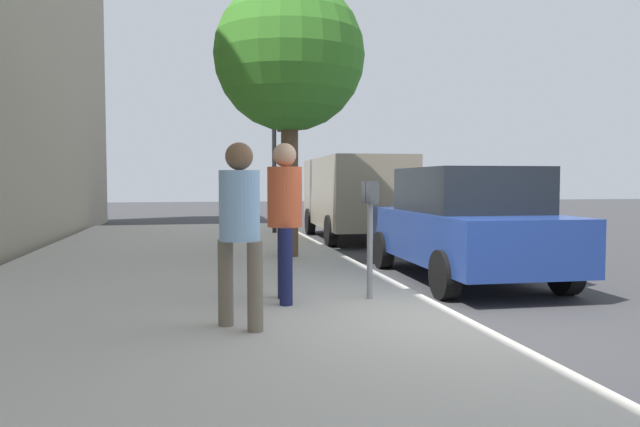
{
  "coord_description": "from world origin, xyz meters",
  "views": [
    {
      "loc": [
        -5.85,
        2.71,
        1.56
      ],
      "look_at": [
        1.47,
        1.22,
        1.15
      ],
      "focal_mm": 33.18,
      "sensor_mm": 36.0,
      "label": 1
    }
  ],
  "objects_px": {
    "parked_van_far": "(354,193)",
    "pedestrian_bystander": "(240,219)",
    "street_tree": "(289,57)",
    "parked_sedan_near": "(464,224)",
    "parking_meter": "(370,214)",
    "pedestrian_at_meter": "(285,207)",
    "traffic_signal": "(278,144)"
  },
  "relations": [
    {
      "from": "pedestrian_bystander",
      "to": "parked_van_far",
      "type": "height_order",
      "value": "parked_van_far"
    },
    {
      "from": "pedestrian_bystander",
      "to": "parked_van_far",
      "type": "xyz_separation_m",
      "value": [
        9.69,
        -3.69,
        0.06
      ]
    },
    {
      "from": "pedestrian_bystander",
      "to": "pedestrian_at_meter",
      "type": "bearing_deg",
      "value": 20.46
    },
    {
      "from": "pedestrian_at_meter",
      "to": "traffic_signal",
      "type": "distance_m",
      "value": 9.48
    },
    {
      "from": "parking_meter",
      "to": "pedestrian_bystander",
      "type": "distance_m",
      "value": 1.99
    },
    {
      "from": "street_tree",
      "to": "parked_van_far",
      "type": "bearing_deg",
      "value": -28.85
    },
    {
      "from": "parking_meter",
      "to": "parked_van_far",
      "type": "distance_m",
      "value": 8.8
    },
    {
      "from": "street_tree",
      "to": "traffic_signal",
      "type": "relative_size",
      "value": 1.43
    },
    {
      "from": "pedestrian_bystander",
      "to": "street_tree",
      "type": "xyz_separation_m",
      "value": [
        5.32,
        -1.28,
        2.66
      ]
    },
    {
      "from": "pedestrian_bystander",
      "to": "parked_van_far",
      "type": "bearing_deg",
      "value": 26.72
    },
    {
      "from": "parking_meter",
      "to": "parked_van_far",
      "type": "height_order",
      "value": "parked_van_far"
    },
    {
      "from": "pedestrian_at_meter",
      "to": "traffic_signal",
      "type": "xyz_separation_m",
      "value": [
        9.32,
        -1.14,
        1.32
      ]
    },
    {
      "from": "pedestrian_bystander",
      "to": "parked_sedan_near",
      "type": "height_order",
      "value": "pedestrian_bystander"
    },
    {
      "from": "pedestrian_bystander",
      "to": "traffic_signal",
      "type": "height_order",
      "value": "traffic_signal"
    },
    {
      "from": "pedestrian_at_meter",
      "to": "parked_sedan_near",
      "type": "relative_size",
      "value": 0.42
    },
    {
      "from": "pedestrian_at_meter",
      "to": "pedestrian_bystander",
      "type": "relative_size",
      "value": 1.04
    },
    {
      "from": "parked_van_far",
      "to": "pedestrian_bystander",
      "type": "bearing_deg",
      "value": 159.15
    },
    {
      "from": "parking_meter",
      "to": "traffic_signal",
      "type": "distance_m",
      "value": 9.45
    },
    {
      "from": "pedestrian_at_meter",
      "to": "traffic_signal",
      "type": "height_order",
      "value": "traffic_signal"
    },
    {
      "from": "parked_sedan_near",
      "to": "traffic_signal",
      "type": "height_order",
      "value": "traffic_signal"
    },
    {
      "from": "parked_van_far",
      "to": "traffic_signal",
      "type": "bearing_deg",
      "value": 67.85
    },
    {
      "from": "street_tree",
      "to": "traffic_signal",
      "type": "height_order",
      "value": "street_tree"
    },
    {
      "from": "parked_sedan_near",
      "to": "street_tree",
      "type": "relative_size",
      "value": 0.86
    },
    {
      "from": "pedestrian_bystander",
      "to": "street_tree",
      "type": "height_order",
      "value": "street_tree"
    },
    {
      "from": "parked_sedan_near",
      "to": "street_tree",
      "type": "xyz_separation_m",
      "value": [
        2.36,
        2.41,
        2.96
      ]
    },
    {
      "from": "parked_van_far",
      "to": "parked_sedan_near",
      "type": "bearing_deg",
      "value": 179.99
    },
    {
      "from": "parking_meter",
      "to": "parked_van_far",
      "type": "bearing_deg",
      "value": -13.6
    },
    {
      "from": "parking_meter",
      "to": "parked_sedan_near",
      "type": "bearing_deg",
      "value": -48.74
    },
    {
      "from": "parking_meter",
      "to": "pedestrian_at_meter",
      "type": "xyz_separation_m",
      "value": [
        0.02,
        1.03,
        0.09
      ]
    },
    {
      "from": "street_tree",
      "to": "traffic_signal",
      "type": "xyz_separation_m",
      "value": [
        5.17,
        -0.45,
        -1.28
      ]
    },
    {
      "from": "parked_sedan_near",
      "to": "parking_meter",
      "type": "bearing_deg",
      "value": 131.26
    },
    {
      "from": "parked_van_far",
      "to": "street_tree",
      "type": "height_order",
      "value": "street_tree"
    }
  ]
}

